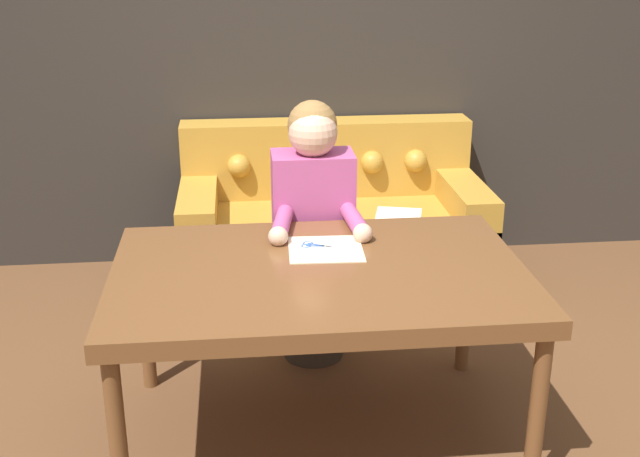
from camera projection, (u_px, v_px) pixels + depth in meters
ground_plane at (320, 429)px, 3.27m from camera, size 16.00×16.00×0.00m
wall_back at (285, 43)px, 4.59m from camera, size 8.00×0.06×2.60m
dining_table at (319, 284)px, 3.00m from camera, size 1.54×1.02×0.73m
couch at (331, 229)px, 4.55m from camera, size 1.67×0.87×0.88m
person at (313, 233)px, 3.61m from camera, size 0.42×0.58×1.23m
pattern_paper_main at (326, 249)px, 3.15m from camera, size 0.30×0.29×0.00m
scissors at (318, 246)px, 3.18m from camera, size 0.21×0.12×0.01m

